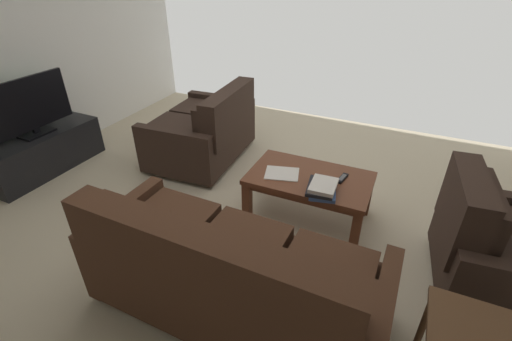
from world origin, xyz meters
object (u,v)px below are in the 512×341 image
coffee_table (309,183)px  loose_magazine (282,173)px  flat_tv (28,106)px  loveseat_near (205,130)px  tv_stand (44,152)px  armchair_side (505,252)px  book_stack (322,188)px  tv_remote (342,178)px  sofa_main (228,275)px

coffee_table → loose_magazine: size_ratio=3.62×
coffee_table → flat_tv: flat_tv is taller
loveseat_near → tv_stand: loveseat_near is taller
loveseat_near → armchair_side: 2.88m
loveseat_near → book_stack: loveseat_near is taller
armchair_side → book_stack: armchair_side is taller
loveseat_near → coffee_table: (-1.36, 0.55, -0.00)m
flat_tv → tv_remote: size_ratio=5.38×
loveseat_near → book_stack: bearing=153.8°
tv_stand → loveseat_near: bearing=-147.2°
armchair_side → sofa_main: bearing=31.7°
coffee_table → book_stack: (-0.16, 0.20, 0.11)m
loose_magazine → loveseat_near: bearing=-133.5°
coffee_table → book_stack: book_stack is taller
tv_stand → book_stack: 2.98m
tv_stand → loose_magazine: size_ratio=4.32×
coffee_table → flat_tv: 2.86m
tv_stand → book_stack: (-2.96, -0.19, 0.25)m
flat_tv → tv_stand: bearing=9.9°
sofa_main → tv_stand: size_ratio=1.52×
coffee_table → armchair_side: 1.43m
loveseat_near → tv_stand: bearing=32.8°
coffee_table → tv_remote: bearing=-165.8°
tv_stand → tv_remote: 3.10m
loveseat_near → book_stack: 1.69m
armchair_side → loose_magazine: (1.63, -0.20, 0.08)m
loveseat_near → loose_magazine: 1.29m
loveseat_near → coffee_table: 1.47m
armchair_side → tv_stand: bearing=1.7°
book_stack → sofa_main: bearing=74.1°
flat_tv → book_stack: flat_tv is taller
sofa_main → loose_magazine: bearing=-85.1°
book_stack → loose_magazine: 0.41m
armchair_side → loveseat_near: bearing=-16.2°
tv_stand → book_stack: size_ratio=3.82×
tv_stand → tv_remote: (-3.06, -0.45, 0.22)m
sofa_main → tv_stand: (2.68, -0.82, -0.16)m
loveseat_near → book_stack: (-1.52, 0.75, 0.11)m
sofa_main → armchair_side: bearing=-148.3°
sofa_main → flat_tv: 2.82m
loveseat_near → book_stack: size_ratio=3.87×
sofa_main → tv_stand: sofa_main is taller
armchair_side → tv_remote: (1.15, -0.32, 0.08)m
flat_tv → tv_remote: bearing=-171.7°
coffee_table → tv_stand: 2.84m
sofa_main → loose_magazine: sofa_main is taller
tv_stand → tv_remote: size_ratio=7.33×
coffee_table → loose_magazine: bearing=14.9°
sofa_main → coffee_table: (-0.13, -1.20, -0.02)m
loveseat_near → loose_magazine: loveseat_near is taller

